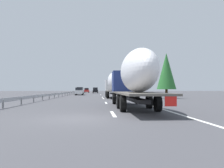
% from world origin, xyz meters
% --- Properties ---
extents(ground_plane, '(260.00, 260.00, 0.00)m').
position_xyz_m(ground_plane, '(40.00, 0.00, 0.00)').
color(ground_plane, '#424247').
extents(lane_stripe_0, '(3.20, 0.20, 0.01)m').
position_xyz_m(lane_stripe_0, '(2.00, -1.80, 0.00)').
color(lane_stripe_0, white).
rests_on(lane_stripe_0, ground_plane).
extents(lane_stripe_1, '(3.20, 0.20, 0.01)m').
position_xyz_m(lane_stripe_1, '(12.61, -1.80, 0.00)').
color(lane_stripe_1, white).
rests_on(lane_stripe_1, ground_plane).
extents(lane_stripe_2, '(3.20, 0.20, 0.01)m').
position_xyz_m(lane_stripe_2, '(23.18, -1.80, 0.00)').
color(lane_stripe_2, white).
rests_on(lane_stripe_2, ground_plane).
extents(lane_stripe_3, '(3.20, 0.20, 0.01)m').
position_xyz_m(lane_stripe_3, '(28.95, -1.80, 0.00)').
color(lane_stripe_3, white).
rests_on(lane_stripe_3, ground_plane).
extents(lane_stripe_4, '(3.20, 0.20, 0.01)m').
position_xyz_m(lane_stripe_4, '(42.72, -1.80, 0.00)').
color(lane_stripe_4, white).
rests_on(lane_stripe_4, ground_plane).
extents(lane_stripe_5, '(3.20, 0.20, 0.01)m').
position_xyz_m(lane_stripe_5, '(44.41, -1.80, 0.00)').
color(lane_stripe_5, white).
rests_on(lane_stripe_5, ground_plane).
extents(lane_stripe_6, '(3.20, 0.20, 0.01)m').
position_xyz_m(lane_stripe_6, '(50.79, -1.80, 0.00)').
color(lane_stripe_6, white).
rests_on(lane_stripe_6, ground_plane).
extents(edge_line_right, '(110.00, 0.20, 0.01)m').
position_xyz_m(edge_line_right, '(45.00, -5.50, 0.00)').
color(edge_line_right, white).
rests_on(edge_line_right, ground_plane).
extents(truck_lead, '(12.70, 2.55, 4.10)m').
position_xyz_m(truck_lead, '(25.64, -3.60, 2.36)').
color(truck_lead, silver).
rests_on(truck_lead, ground_plane).
extents(truck_trailing, '(14.05, 2.55, 4.03)m').
position_xyz_m(truck_trailing, '(5.38, -3.60, 2.33)').
color(truck_trailing, navy).
rests_on(truck_trailing, ground_plane).
extents(car_red_compact, '(4.43, 1.88, 1.87)m').
position_xyz_m(car_red_compact, '(83.00, 3.38, 0.94)').
color(car_red_compact, red).
rests_on(car_red_compact, ground_plane).
extents(car_black_suv, '(4.28, 1.83, 1.98)m').
position_xyz_m(car_black_suv, '(68.60, -0.26, 0.98)').
color(car_black_suv, black).
rests_on(car_black_suv, ground_plane).
extents(car_silver_hatch, '(4.27, 1.87, 1.95)m').
position_xyz_m(car_silver_hatch, '(52.36, 3.78, 0.97)').
color(car_silver_hatch, '#ADB2B7').
rests_on(car_silver_hatch, ground_plane).
extents(car_white_van, '(4.37, 1.74, 1.78)m').
position_xyz_m(car_white_van, '(43.64, 3.37, 0.91)').
color(car_white_van, white).
rests_on(car_white_van, ground_plane).
extents(road_sign, '(0.10, 0.90, 3.15)m').
position_xyz_m(road_sign, '(43.56, -6.70, 2.18)').
color(road_sign, gray).
rests_on(road_sign, ground_plane).
extents(tree_0, '(2.97, 2.97, 7.07)m').
position_xyz_m(tree_0, '(24.06, -11.64, 4.22)').
color(tree_0, '#472D19').
rests_on(tree_0, ground_plane).
extents(tree_1, '(3.58, 3.58, 5.78)m').
position_xyz_m(tree_1, '(84.90, -10.08, 3.86)').
color(tree_1, '#472D19').
rests_on(tree_1, ground_plane).
extents(tree_2, '(3.66, 3.66, 6.40)m').
position_xyz_m(tree_2, '(70.13, -11.20, 4.02)').
color(tree_2, '#472D19').
rests_on(tree_2, ground_plane).
extents(guardrail_median, '(94.00, 0.10, 0.76)m').
position_xyz_m(guardrail_median, '(43.00, 6.00, 0.58)').
color(guardrail_median, '#9EA0A5').
rests_on(guardrail_median, ground_plane).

